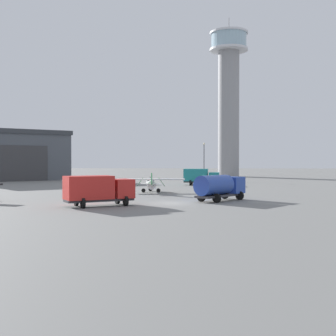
# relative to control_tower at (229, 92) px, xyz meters

# --- Properties ---
(ground_plane) EXTENTS (400.00, 400.00, 0.00)m
(ground_plane) POSITION_rel_control_tower_xyz_m (-10.63, -77.32, -23.65)
(ground_plane) COLOR slate
(control_tower) EXTENTS (10.66, 10.66, 44.50)m
(control_tower) POSITION_rel_control_tower_xyz_m (0.00, 0.00, 0.00)
(control_tower) COLOR gray
(control_tower) RESTS_ON ground_plane
(hangar) EXTENTS (35.20, 34.94, 11.42)m
(hangar) POSITION_rel_control_tower_xyz_m (-54.97, -23.47, -17.92)
(hangar) COLOR #4C5159
(hangar) RESTS_ON ground_plane
(airplane_white) EXTENTS (9.75, 7.63, 2.86)m
(airplane_white) POSITION_rel_control_tower_xyz_m (-14.63, -62.18, -22.31)
(airplane_white) COLOR white
(airplane_white) RESTS_ON ground_plane
(truck_box_red) EXTENTS (7.07, 5.76, 3.04)m
(truck_box_red) POSITION_rel_control_tower_xyz_m (-17.72, -80.93, -21.95)
(truck_box_red) COLOR #38383D
(truck_box_red) RESTS_ON ground_plane
(truck_fuel_tanker_blue) EXTENTS (6.05, 7.00, 2.93)m
(truck_fuel_tanker_blue) POSITION_rel_control_tower_xyz_m (-5.38, -74.36, -22.00)
(truck_fuel_tanker_blue) COLOR #38383D
(truck_fuel_tanker_blue) RESTS_ON ground_plane
(truck_box_teal) EXTENTS (6.58, 3.71, 3.00)m
(truck_box_teal) POSITION_rel_control_tower_xyz_m (-7.71, -43.61, -22.00)
(truck_box_teal) COLOR #38383D
(truck_box_teal) RESTS_ON ground_plane
(light_post_east) EXTENTS (0.44, 0.44, 8.50)m
(light_post_east) POSITION_rel_control_tower_xyz_m (-6.98, -25.85, -18.58)
(light_post_east) COLOR #38383D
(light_post_east) RESTS_ON ground_plane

